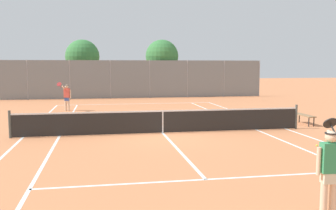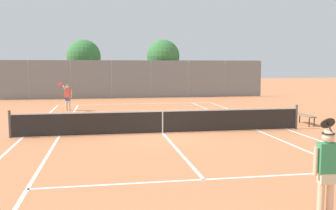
# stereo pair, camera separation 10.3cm
# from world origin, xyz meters

# --- Properties ---
(ground_plane) EXTENTS (120.00, 120.00, 0.00)m
(ground_plane) POSITION_xyz_m (0.00, 0.00, 0.00)
(ground_plane) COLOR #CC7A4C
(court_line_markings) EXTENTS (11.10, 23.90, 0.01)m
(court_line_markings) POSITION_xyz_m (0.00, 0.00, 0.00)
(court_line_markings) COLOR white
(court_line_markings) RESTS_ON ground
(tennis_net) EXTENTS (12.00, 0.10, 1.07)m
(tennis_net) POSITION_xyz_m (0.00, 0.00, 0.51)
(tennis_net) COLOR #474C47
(tennis_net) RESTS_ON ground
(player_near_side) EXTENTS (0.71, 0.72, 1.77)m
(player_near_side) POSITION_xyz_m (1.64, -8.91, 0.93)
(player_near_side) COLOR beige
(player_near_side) RESTS_ON ground
(player_far_left) EXTENTS (0.80, 0.71, 1.77)m
(player_far_left) POSITION_xyz_m (-4.53, 8.50, 0.93)
(player_far_left) COLOR beige
(player_far_left) RESTS_ON ground
(loose_tennis_ball_0) EXTENTS (0.07, 0.07, 0.07)m
(loose_tennis_ball_0) POSITION_xyz_m (4.82, -3.45, 0.03)
(loose_tennis_ball_0) COLOR #D1DB33
(loose_tennis_ball_0) RESTS_ON ground
(loose_tennis_ball_1) EXTENTS (0.07, 0.07, 0.07)m
(loose_tennis_ball_1) POSITION_xyz_m (4.16, 10.61, 0.03)
(loose_tennis_ball_1) COLOR #D1DB33
(loose_tennis_ball_1) RESTS_ON ground
(courtside_bench) EXTENTS (0.36, 1.50, 0.47)m
(courtside_bench) POSITION_xyz_m (6.96, 1.07, 0.41)
(courtside_bench) COLOR olive
(courtside_bench) RESTS_ON ground
(back_fence) EXTENTS (23.25, 0.08, 3.21)m
(back_fence) POSITION_xyz_m (0.00, 16.66, 1.61)
(back_fence) COLOR gray
(back_fence) RESTS_ON ground
(tree_behind_left) EXTENTS (3.12, 3.12, 5.14)m
(tree_behind_left) POSITION_xyz_m (-4.01, 20.63, 3.49)
(tree_behind_left) COLOR brown
(tree_behind_left) RESTS_ON ground
(tree_behind_right) EXTENTS (2.96, 2.96, 5.07)m
(tree_behind_right) POSITION_xyz_m (2.93, 18.39, 3.51)
(tree_behind_right) COLOR brown
(tree_behind_right) RESTS_ON ground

